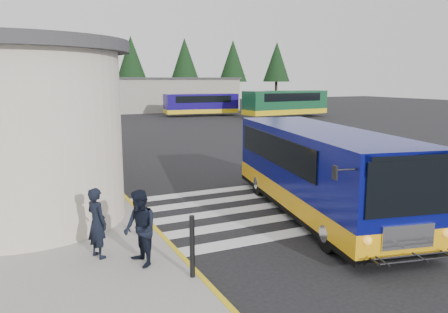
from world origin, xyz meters
name	(u,v)px	position (x,y,z in m)	size (l,w,h in m)	color
ground	(258,199)	(0.00, 0.00, 0.00)	(140.00, 140.00, 0.00)	black
curb_strip	(111,184)	(-4.05, 4.00, 0.08)	(0.12, 34.00, 0.16)	gold
crosswalk	(257,207)	(-0.50, -0.80, 0.01)	(8.00, 5.35, 0.01)	silver
depot_building	(132,95)	(6.00, 42.00, 2.11)	(26.40, 8.40, 4.20)	gray
tree_line	(119,59)	(6.29, 50.00, 6.77)	(58.40, 4.40, 10.00)	black
transit_bus	(319,174)	(0.82, -2.13, 1.21)	(4.46, 9.25, 2.54)	#080C60
pedestrian_a	(97,223)	(-5.69, -2.98, 0.92)	(0.56, 0.37, 1.54)	black
pedestrian_b	(140,228)	(-4.96, -3.80, 0.94)	(0.77, 0.60, 1.59)	black
bollard	(192,247)	(-4.20, -4.76, 0.77)	(0.10, 0.10, 1.24)	black
far_bus_a	(201,104)	(11.30, 32.37, 1.35)	(8.21, 3.02, 2.07)	#130860
far_bus_b	(285,102)	(18.60, 26.76, 1.56)	(9.48, 3.30, 2.40)	#124327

